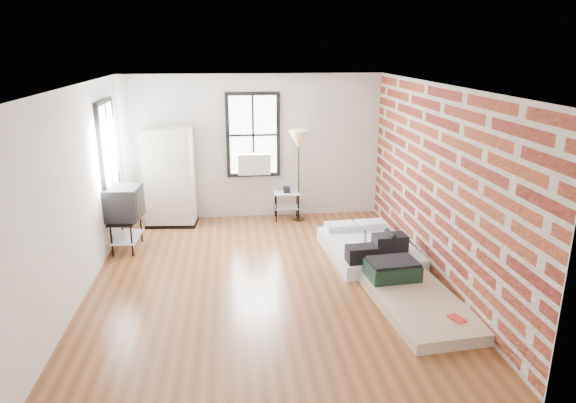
{
  "coord_description": "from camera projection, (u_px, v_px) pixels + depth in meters",
  "views": [
    {
      "loc": [
        -0.43,
        -6.86,
        3.32
      ],
      "look_at": [
        0.38,
        0.3,
        1.11
      ],
      "focal_mm": 32.0,
      "sensor_mm": 36.0,
      "label": 1
    }
  ],
  "objects": [
    {
      "name": "ground",
      "position": [
        265.0,
        280.0,
        7.54
      ],
      "size": [
        6.0,
        6.0,
        0.0
      ],
      "primitive_type": "plane",
      "color": "brown",
      "rests_on": "ground"
    },
    {
      "name": "room_shell",
      "position": [
        277.0,
        159.0,
        7.4
      ],
      "size": [
        5.02,
        6.02,
        2.8
      ],
      "color": "silver",
      "rests_on": "ground"
    },
    {
      "name": "mattress_main",
      "position": [
        369.0,
        248.0,
        8.34
      ],
      "size": [
        1.43,
        1.86,
        0.57
      ],
      "rotation": [
        0.0,
        0.0,
        0.08
      ],
      "color": "white",
      "rests_on": "ground"
    },
    {
      "name": "mattress_bare",
      "position": [
        413.0,
        296.0,
        6.8
      ],
      "size": [
        1.19,
        2.0,
        0.41
      ],
      "rotation": [
        0.0,
        0.0,
        0.1
      ],
      "color": "beige",
      "rests_on": "ground"
    },
    {
      "name": "wardrobe",
      "position": [
        169.0,
        178.0,
        9.61
      ],
      "size": [
        0.98,
        0.62,
        1.86
      ],
      "rotation": [
        0.0,
        0.0,
        -0.09
      ],
      "color": "black",
      "rests_on": "ground"
    },
    {
      "name": "side_table",
      "position": [
        287.0,
        198.0,
        10.06
      ],
      "size": [
        0.51,
        0.41,
        0.65
      ],
      "rotation": [
        0.0,
        0.0,
        -0.03
      ],
      "color": "black",
      "rests_on": "ground"
    },
    {
      "name": "floor_lamp",
      "position": [
        299.0,
        143.0,
        9.69
      ],
      "size": [
        0.38,
        0.38,
        1.78
      ],
      "color": "#2D230F",
      "rests_on": "ground"
    },
    {
      "name": "tv_stand",
      "position": [
        124.0,
        205.0,
        8.47
      ],
      "size": [
        0.59,
        0.8,
        1.09
      ],
      "rotation": [
        0.0,
        0.0,
        -0.07
      ],
      "color": "black",
      "rests_on": "ground"
    }
  ]
}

